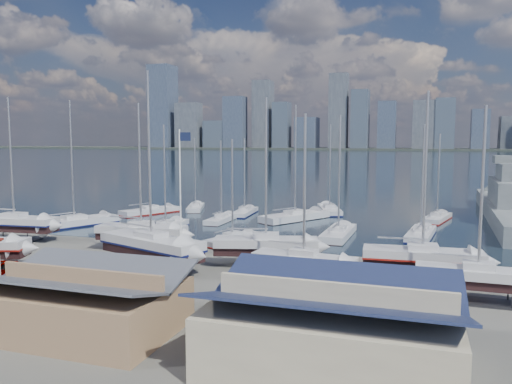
% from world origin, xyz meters
% --- Properties ---
extents(ground, '(1400.00, 1400.00, 0.00)m').
position_xyz_m(ground, '(0.00, -10.00, 0.00)').
color(ground, '#605E59').
rests_on(ground, ground).
extents(water, '(1400.00, 600.00, 0.40)m').
position_xyz_m(water, '(0.00, 300.00, -0.15)').
color(water, '#1B303E').
rests_on(water, ground).
extents(far_shore, '(1400.00, 80.00, 2.20)m').
position_xyz_m(far_shore, '(0.00, 560.00, 1.10)').
color(far_shore, '#2D332D').
rests_on(far_shore, ground).
extents(skyline, '(639.14, 43.80, 107.69)m').
position_xyz_m(skyline, '(-7.83, 553.76, 39.09)').
color(skyline, '#475166').
rests_on(skyline, far_shore).
extents(shed_grey, '(12.60, 8.40, 4.17)m').
position_xyz_m(shed_grey, '(0.00, -26.00, 2.15)').
color(shed_grey, '#8C6B4C').
rests_on(shed_grey, ground).
extents(shed_blue, '(13.65, 9.45, 4.71)m').
position_xyz_m(shed_blue, '(16.00, -26.00, 2.42)').
color(shed_blue, '#BFB293').
rests_on(shed_blue, ground).
extents(sailboat_cradle_0, '(10.93, 3.99, 17.19)m').
position_xyz_m(sailboat_cradle_0, '(-26.15, -4.25, 2.13)').
color(sailboat_cradle_0, '#2D2D33').
rests_on(sailboat_cradle_0, ground).
extents(sailboat_cradle_2, '(10.09, 3.67, 16.11)m').
position_xyz_m(sailboat_cradle_2, '(-8.57, -4.40, 2.08)').
color(sailboat_cradle_2, '#2D2D33').
rests_on(sailboat_cradle_2, ground).
extents(sailboat_cradle_3, '(11.99, 6.96, 18.50)m').
position_xyz_m(sailboat_cradle_3, '(-3.68, -10.78, 2.20)').
color(sailboat_cradle_3, '#2D2D33').
rests_on(sailboat_cradle_3, ground).
extents(sailboat_cradle_4, '(10.27, 5.16, 16.14)m').
position_xyz_m(sailboat_cradle_4, '(6.49, -6.83, 2.08)').
color(sailboat_cradle_4, '#2D2D33').
rests_on(sailboat_cradle_4, ground).
extents(sailboat_cradle_5, '(9.02, 3.58, 14.31)m').
position_xyz_m(sailboat_cradle_5, '(11.30, -11.77, 1.98)').
color(sailboat_cradle_5, '#2D2D33').
rests_on(sailboat_cradle_5, ground).
extents(sailboat_cradle_6, '(10.24, 3.51, 16.25)m').
position_xyz_m(sailboat_cradle_6, '(20.77, -7.55, 2.08)').
color(sailboat_cradle_6, '#2D2D33').
rests_on(sailboat_cradle_6, ground).
extents(sailboat_cradle_7, '(8.95, 2.62, 14.66)m').
position_xyz_m(sailboat_cradle_7, '(24.68, -12.31, 2.01)').
color(sailboat_cradle_7, '#2D2D33').
rests_on(sailboat_cradle_7, ground).
extents(sailboat_moored_0, '(8.38, 12.60, 18.40)m').
position_xyz_m(sailboat_moored_0, '(-25.64, 6.11, 0.31)').
color(sailboat_moored_0, black).
rests_on(sailboat_moored_0, water).
extents(sailboat_moored_1, '(7.12, 10.38, 15.23)m').
position_xyz_m(sailboat_moored_1, '(-21.53, 19.85, 0.31)').
color(sailboat_moored_1, black).
rests_on(sailboat_moored_1, water).
extents(sailboat_moored_2, '(5.14, 8.94, 13.02)m').
position_xyz_m(sailboat_moored_2, '(-16.29, 26.31, 0.32)').
color(sailboat_moored_2, black).
rests_on(sailboat_moored_2, water).
extents(sailboat_moored_3, '(3.37, 10.04, 14.79)m').
position_xyz_m(sailboat_moored_3, '(-11.78, 7.12, 0.31)').
color(sailboat_moored_3, black).
rests_on(sailboat_moored_3, water).
extents(sailboat_moored_4, '(2.40, 8.39, 12.65)m').
position_xyz_m(sailboat_moored_4, '(-7.33, 16.07, 0.32)').
color(sailboat_moored_4, black).
rests_on(sailboat_moored_4, water).
extents(sailboat_moored_5, '(2.96, 8.84, 13.01)m').
position_xyz_m(sailboat_moored_5, '(-6.40, 23.85, 0.31)').
color(sailboat_moored_5, black).
rests_on(sailboat_moored_5, water).
extents(sailboat_moored_6, '(5.03, 8.90, 12.83)m').
position_xyz_m(sailboat_moored_6, '(-0.51, 2.64, 0.31)').
color(sailboat_moored_6, black).
rests_on(sailboat_moored_6, water).
extents(sailboat_moored_7, '(9.16, 11.99, 18.13)m').
position_xyz_m(sailboat_moored_7, '(2.75, 20.73, 0.33)').
color(sailboat_moored_7, black).
rests_on(sailboat_moored_7, water).
extents(sailboat_moored_8, '(5.87, 10.70, 15.42)m').
position_xyz_m(sailboat_moored_8, '(6.34, 30.47, 0.31)').
color(sailboat_moored_8, black).
rests_on(sailboat_moored_8, water).
extents(sailboat_moored_9, '(3.28, 10.60, 15.88)m').
position_xyz_m(sailboat_moored_9, '(10.98, 9.61, 0.32)').
color(sailboat_moored_9, black).
rests_on(sailboat_moored_9, water).
extents(sailboat_moored_10, '(3.98, 10.13, 14.74)m').
position_xyz_m(sailboat_moored_10, '(20.80, 12.64, 0.31)').
color(sailboat_moored_10, black).
rests_on(sailboat_moored_10, water).
extents(sailboat_moored_11, '(4.82, 9.51, 13.69)m').
position_xyz_m(sailboat_moored_11, '(23.17, 26.86, 0.31)').
color(sailboat_moored_11, black).
rests_on(sailboat_moored_11, water).
extents(car_b, '(4.83, 2.03, 1.55)m').
position_xyz_m(car_b, '(-1.54, -21.71, 0.78)').
color(car_b, gray).
rests_on(car_b, ground).
extents(car_c, '(3.70, 5.39, 1.37)m').
position_xyz_m(car_c, '(-1.69, -21.94, 0.69)').
color(car_c, gray).
rests_on(car_c, ground).
extents(car_d, '(2.52, 5.07, 1.42)m').
position_xyz_m(car_d, '(7.15, -18.63, 0.71)').
color(car_d, gray).
rests_on(car_d, ground).
extents(flagpole, '(1.15, 0.12, 13.11)m').
position_xyz_m(flagpole, '(-0.34, -11.01, 7.63)').
color(flagpole, white).
rests_on(flagpole, ground).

